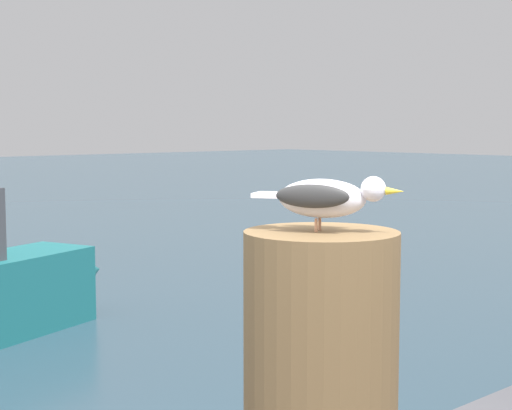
% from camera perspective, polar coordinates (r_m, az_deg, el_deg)
% --- Properties ---
extents(seagull, '(0.23, 0.37, 0.14)m').
position_cam_1_polar(seagull, '(2.07, 4.85, 0.59)').
color(seagull, tan).
rests_on(seagull, mooring_post).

